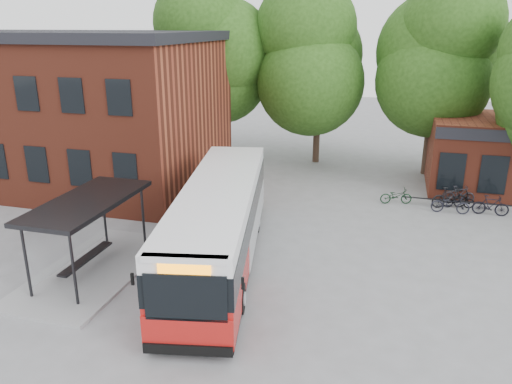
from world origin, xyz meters
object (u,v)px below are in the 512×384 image
(bicycle_5, at_px, (459,195))
(bicycle_2, at_px, (450,204))
(bicycle_7, at_px, (491,205))
(city_bus, at_px, (220,224))
(bicycle_3, at_px, (450,198))
(bicycle_4, at_px, (459,200))
(bicycle_0, at_px, (396,196))
(bus_shelter, at_px, (91,236))

(bicycle_5, bearing_deg, bicycle_2, 147.91)
(bicycle_2, relative_size, bicycle_7, 1.08)
(city_bus, xyz_separation_m, bicycle_3, (9.13, 8.84, -1.03))
(bicycle_2, distance_m, bicycle_5, 1.66)
(bicycle_4, bearing_deg, bicycle_2, 143.09)
(bicycle_0, xyz_separation_m, bicycle_3, (2.61, 0.09, 0.13))
(bus_shelter, relative_size, city_bus, 0.56)
(bicycle_2, bearing_deg, bicycle_4, -28.61)
(city_bus, xyz_separation_m, bicycle_0, (6.52, 8.75, -1.15))
(bicycle_5, bearing_deg, bus_shelter, 116.99)
(city_bus, bearing_deg, bicycle_5, 33.75)
(bicycle_4, bearing_deg, bus_shelter, 119.68)
(bicycle_2, xyz_separation_m, bicycle_5, (0.55, 1.57, 0.01))
(bicycle_3, xyz_separation_m, bicycle_5, (0.52, 0.79, -0.06))
(bus_shelter, height_order, bicycle_5, bus_shelter)
(bicycle_7, bearing_deg, bus_shelter, 126.02)
(bus_shelter, xyz_separation_m, bicycle_3, (13.45, 10.89, -0.90))
(city_bus, height_order, bicycle_2, city_bus)
(city_bus, xyz_separation_m, bicycle_5, (9.65, 9.63, -1.09))
(bus_shelter, distance_m, city_bus, 4.79)
(city_bus, height_order, bicycle_7, city_bus)
(bus_shelter, bearing_deg, bicycle_0, 44.88)
(bus_shelter, distance_m, bicycle_5, 18.23)
(bicycle_3, height_order, bicycle_7, bicycle_3)
(bus_shelter, relative_size, bicycle_3, 3.82)
(bicycle_0, relative_size, bicycle_3, 0.88)
(bicycle_4, bearing_deg, bicycle_5, -13.83)
(city_bus, distance_m, bicycle_5, 13.67)
(bus_shelter, relative_size, bicycle_0, 4.34)
(bus_shelter, bearing_deg, bicycle_3, 38.98)
(bus_shelter, xyz_separation_m, bicycle_4, (13.91, 11.01, -1.04))
(bicycle_0, bearing_deg, bicycle_3, -101.97)
(bicycle_2, xyz_separation_m, bicycle_7, (1.87, 0.22, 0.03))
(bicycle_7, bearing_deg, city_bus, 129.03)
(bicycle_5, bearing_deg, bicycle_3, 133.78)
(bus_shelter, distance_m, bicycle_0, 15.34)
(bicycle_2, relative_size, bicycle_3, 0.99)
(bus_shelter, distance_m, bicycle_4, 17.78)
(bicycle_5, bearing_deg, bicycle_0, 92.76)
(bicycle_3, relative_size, bicycle_5, 1.13)
(bicycle_0, bearing_deg, bicycle_7, -109.90)
(bicycle_7, bearing_deg, bicycle_5, 46.45)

